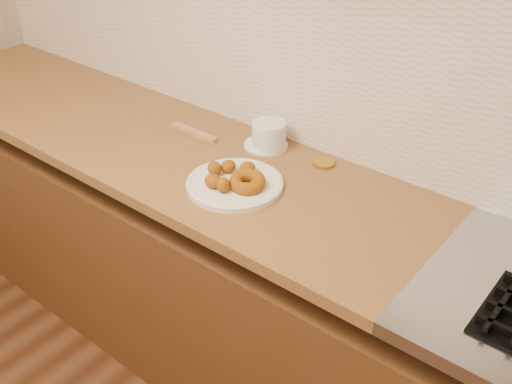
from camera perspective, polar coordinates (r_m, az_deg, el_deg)
wall_back at (r=1.87m, az=8.52°, el=15.93°), size 4.00×0.02×2.70m
base_cabinet at (r=2.14m, az=1.97°, el=-11.50°), size 3.60×0.60×0.77m
butcher_block at (r=2.23m, az=-11.28°, el=5.37°), size 2.30×0.62×0.04m
backsplash at (r=1.91m, az=7.96°, el=11.56°), size 3.60×0.02×0.60m
donut_plate at (r=1.84m, az=-2.04°, el=0.76°), size 0.30×0.30×0.02m
ring_donut at (r=1.79m, az=-0.85°, el=0.99°), size 0.16×0.16×0.05m
fried_dough_chunks at (r=1.83m, az=-2.93°, el=1.78°), size 0.14×0.19×0.05m
plastic_tub at (r=2.03m, az=1.24°, el=5.38°), size 0.13×0.13×0.10m
tub_lid at (r=2.06m, az=0.94°, el=4.50°), size 0.18×0.18×0.01m
brass_jar_lid at (r=1.96m, az=6.47°, el=2.75°), size 0.07×0.07×0.01m
wooden_utensil at (r=2.15m, az=-5.90°, el=5.66°), size 0.21×0.03×0.02m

